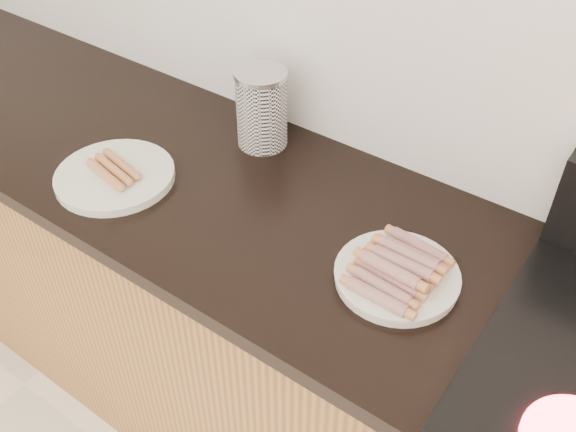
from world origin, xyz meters
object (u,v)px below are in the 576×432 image
Objects in this scene: side_plate at (115,176)px; mug at (259,116)px; main_plate at (397,277)px; canister at (262,108)px.

mug reaches higher than side_plate.
side_plate is at bearing -171.88° from main_plate.
canister is (-0.50, 0.22, 0.09)m from main_plate.
main_plate is at bearing -25.64° from mug.
canister is (0.19, 0.32, 0.09)m from side_plate.
mug is at bearing 154.36° from main_plate.
side_plate is (-0.68, -0.10, 0.00)m from main_plate.
canister reaches higher than mug.
main_plate is at bearing -24.09° from canister.
canister reaches higher than side_plate.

